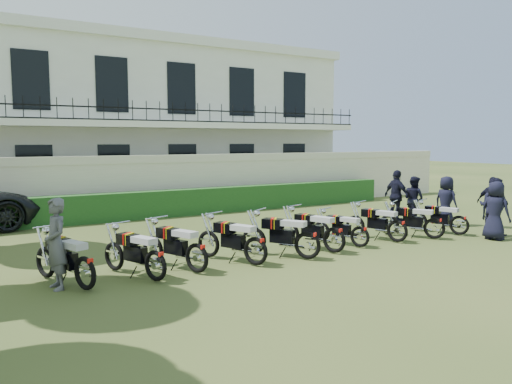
# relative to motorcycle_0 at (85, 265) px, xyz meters

# --- Properties ---
(ground) EXTENTS (100.00, 100.00, 0.00)m
(ground) POSITION_rel_motorcycle_0_xyz_m (5.06, 0.87, -0.52)
(ground) COLOR #32441B
(ground) RESTS_ON ground
(perimeter_wall) EXTENTS (30.00, 0.35, 2.30)m
(perimeter_wall) POSITION_rel_motorcycle_0_xyz_m (5.06, 8.87, 0.65)
(perimeter_wall) COLOR beige
(perimeter_wall) RESTS_ON ground
(hedge) EXTENTS (18.00, 0.60, 1.00)m
(hedge) POSITION_rel_motorcycle_0_xyz_m (6.06, 8.07, -0.02)
(hedge) COLOR #194117
(hedge) RESTS_ON ground
(building) EXTENTS (20.40, 9.60, 7.40)m
(building) POSITION_rel_motorcycle_0_xyz_m (5.06, 14.83, 3.19)
(building) COLOR white
(building) RESTS_ON ground
(motorcycle_0) EXTENTS (0.92, 1.96, 1.12)m
(motorcycle_0) POSITION_rel_motorcycle_0_xyz_m (0.00, 0.00, 0.00)
(motorcycle_0) COLOR black
(motorcycle_0) RESTS_ON ground
(motorcycle_1) EXTENTS (0.89, 1.90, 1.09)m
(motorcycle_1) POSITION_rel_motorcycle_0_xyz_m (1.36, -0.10, -0.02)
(motorcycle_1) COLOR black
(motorcycle_1) RESTS_ON ground
(motorcycle_2) EXTENTS (0.93, 1.92, 1.11)m
(motorcycle_2) POSITION_rel_motorcycle_0_xyz_m (2.34, 0.05, -0.01)
(motorcycle_2) COLOR black
(motorcycle_2) RESTS_ON ground
(motorcycle_3) EXTENTS (0.98, 1.92, 1.12)m
(motorcycle_3) POSITION_rel_motorcycle_0_xyz_m (3.75, -0.04, -0.00)
(motorcycle_3) COLOR black
(motorcycle_3) RESTS_ON ground
(motorcycle_4) EXTENTS (1.22, 1.81, 1.14)m
(motorcycle_4) POSITION_rel_motorcycle_0_xyz_m (5.13, -0.17, 0.01)
(motorcycle_4) COLOR black
(motorcycle_4) RESTS_ON ground
(motorcycle_5) EXTENTS (0.88, 1.97, 1.12)m
(motorcycle_5) POSITION_rel_motorcycle_0_xyz_m (6.11, 0.02, -0.00)
(motorcycle_5) COLOR black
(motorcycle_5) RESTS_ON ground
(motorcycle_6) EXTENTS (0.76, 1.69, 0.96)m
(motorcycle_6) POSITION_rel_motorcycle_0_xyz_m (7.15, 0.20, -0.07)
(motorcycle_6) COLOR black
(motorcycle_6) RESTS_ON ground
(motorcycle_7) EXTENTS (0.80, 1.88, 1.06)m
(motorcycle_7) POSITION_rel_motorcycle_0_xyz_m (8.50, 0.15, -0.03)
(motorcycle_7) COLOR black
(motorcycle_7) RESTS_ON ground
(motorcycle_8) EXTENTS (1.05, 1.70, 1.04)m
(motorcycle_8) POSITION_rel_motorcycle_0_xyz_m (9.78, -0.06, -0.04)
(motorcycle_8) COLOR black
(motorcycle_8) RESTS_ON ground
(motorcycle_9) EXTENTS (0.81, 1.76, 1.01)m
(motorcycle_9) POSITION_rel_motorcycle_0_xyz_m (10.90, -0.06, -0.05)
(motorcycle_9) COLOR black
(motorcycle_9) RESTS_ON ground
(inspector) EXTENTS (0.51, 0.70, 1.77)m
(inspector) POSITION_rel_motorcycle_0_xyz_m (-0.42, 0.46, 0.37)
(inspector) COLOR #5B5A5F
(inspector) RESTS_ON ground
(officer_0) EXTENTS (0.65, 0.90, 1.70)m
(officer_0) POSITION_rel_motorcycle_0_xyz_m (11.27, -0.96, 0.33)
(officer_0) COLOR black
(officer_0) RESTS_ON ground
(officer_1) EXTENTS (0.85, 0.99, 1.75)m
(officer_1) POSITION_rel_motorcycle_0_xyz_m (11.79, -0.55, 0.36)
(officer_1) COLOR black
(officer_1) RESTS_ON ground
(officer_2) EXTENTS (0.60, 1.05, 1.68)m
(officer_2) POSITION_rel_motorcycle_0_xyz_m (12.99, 0.28, 0.32)
(officer_2) COLOR black
(officer_2) RESTS_ON ground
(officer_3) EXTENTS (0.59, 0.86, 1.67)m
(officer_3) POSITION_rel_motorcycle_0_xyz_m (12.05, 1.35, 0.32)
(officer_3) COLOR black
(officer_3) RESTS_ON ground
(officer_4) EXTENTS (0.62, 0.79, 1.61)m
(officer_4) POSITION_rel_motorcycle_0_xyz_m (11.79, 2.49, 0.29)
(officer_4) COLOR black
(officer_4) RESTS_ON ground
(officer_5) EXTENTS (0.46, 1.07, 1.82)m
(officer_5) POSITION_rel_motorcycle_0_xyz_m (11.31, 2.85, 0.39)
(officer_5) COLOR black
(officer_5) RESTS_ON ground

